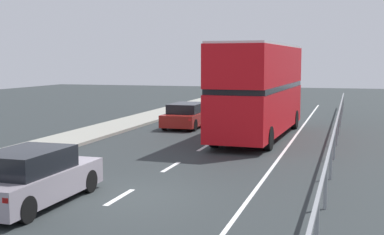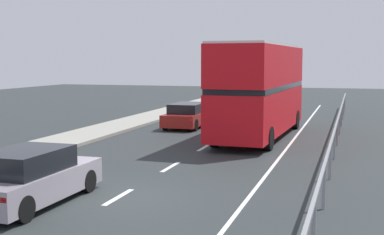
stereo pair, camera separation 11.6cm
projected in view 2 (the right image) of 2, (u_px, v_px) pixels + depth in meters
The scene contains 6 objects.
ground_plane at pixel (121, 198), 14.72m from camera, with size 73.60×120.00×0.10m, color #292F30.
lane_paint_markings at pixel (255, 149), 22.48m from camera, with size 3.54×46.00×0.01m.
bridge_side_railing at pixel (336, 129), 21.62m from camera, with size 0.10×42.00×1.15m.
double_decker_bus_red at pixel (260, 88), 25.63m from camera, with size 2.97×10.49×4.45m.
hatchback_car_near at pixel (30, 178), 13.82m from camera, with size 1.87×4.43×1.45m.
sedan_car_ahead at pixel (189, 115), 29.73m from camera, with size 1.87×4.59×1.34m.
Camera 2 is at (6.05, -13.21, 3.71)m, focal length 50.23 mm.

